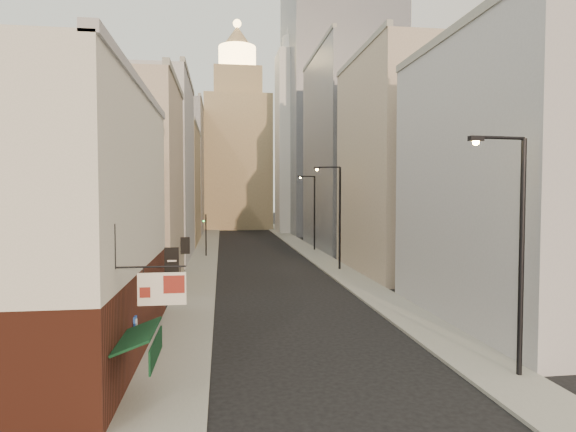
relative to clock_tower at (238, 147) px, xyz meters
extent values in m
cube|color=gray|center=(-5.50, -37.00, -17.56)|extent=(3.00, 140.00, 0.15)
cube|color=gray|center=(7.50, -37.00, -17.56)|extent=(3.00, 140.00, 0.15)
cube|color=#532317|center=(-10.00, -83.00, -15.63)|extent=(6.00, 16.00, 4.00)
cube|color=beige|center=(-10.00, -83.00, -9.63)|extent=(6.00, 16.00, 8.00)
cube|color=#A4A4A9|center=(-7.20, -83.00, -5.53)|extent=(0.60, 16.00, 0.40)
cylinder|color=black|center=(-5.90, -89.00, -12.73)|extent=(2.40, 0.06, 0.06)
cube|color=beige|center=(-5.50, -89.00, -13.48)|extent=(1.60, 0.06, 1.10)
cube|color=maroon|center=(-5.10, -89.00, -13.33)|extent=(0.70, 0.10, 0.60)
cube|color=maroon|center=(-6.05, -89.00, -13.58)|extent=(0.35, 0.10, 0.35)
cube|color=black|center=(-6.35, -88.80, -15.08)|extent=(1.25, 3.00, 0.52)
cube|color=black|center=(-5.75, -88.80, -15.58)|extent=(0.06, 3.00, 0.80)
cube|color=#1E49B6|center=(-6.95, -85.80, -15.43)|extent=(0.08, 0.40, 0.50)
cube|color=black|center=(-6.30, -78.00, -14.03)|extent=(0.80, 0.08, 1.50)
cube|color=black|center=(-6.30, -68.00, -14.23)|extent=(0.70, 0.08, 1.30)
cube|color=gray|center=(-11.00, -66.00, -9.63)|extent=(8.00, 12.00, 16.00)
cube|color=#A4A4A9|center=(-11.00, -50.00, -7.63)|extent=(8.00, 16.00, 20.00)
cube|color=#917B57|center=(-11.00, -32.00, -9.13)|extent=(8.00, 18.00, 17.00)
cube|color=gray|center=(-11.00, -12.00, -5.63)|extent=(8.00, 20.00, 24.00)
cube|color=#A4A4A9|center=(13.00, -80.00, -9.63)|extent=(8.00, 16.00, 16.00)
cube|color=gray|center=(13.00, -62.00, -7.63)|extent=(8.00, 16.00, 20.00)
cube|color=gray|center=(13.00, -42.00, -4.63)|extent=(8.00, 20.00, 26.00)
cube|color=gray|center=(19.00, -14.00, 7.37)|extent=(20.00, 22.00, 50.00)
cube|color=#917B57|center=(0.00, 0.00, -3.63)|extent=(14.00, 14.00, 28.00)
cube|color=#917B57|center=(0.00, 0.00, 13.37)|extent=(10.00, 10.00, 6.00)
cylinder|color=#FFCC72|center=(0.00, 0.00, 18.87)|extent=(8.00, 8.00, 5.00)
cone|color=#917B57|center=(0.00, 0.00, 23.37)|extent=(7.00, 7.00, 5.00)
sphere|color=#FFCC72|center=(0.00, 0.00, 26.37)|extent=(1.80, 1.80, 1.80)
cube|color=silver|center=(11.00, -14.00, -0.63)|extent=(8.00, 8.00, 34.00)
cylinder|color=silver|center=(11.00, -14.00, 17.87)|extent=(6.00, 6.00, 3.00)
sphere|color=#A4A4A9|center=(11.00, -14.00, 20.37)|extent=(4.40, 4.40, 4.40)
cylinder|color=black|center=(11.00, -14.00, 22.87)|extent=(0.60, 0.60, 2.00)
cylinder|color=black|center=(8.20, -88.00, -12.88)|extent=(0.21, 0.21, 9.50)
cylinder|color=black|center=(7.15, -88.09, -8.14)|extent=(2.11, 0.30, 0.13)
cube|color=black|center=(6.10, -88.18, -8.19)|extent=(0.60, 0.28, 0.19)
sphere|color=#F3B23C|center=(6.10, -88.18, -8.33)|extent=(0.25, 0.25, 0.25)
cylinder|color=black|center=(7.70, -60.54, -12.67)|extent=(0.22, 0.22, 9.92)
cylinder|color=black|center=(6.64, -60.25, -7.71)|extent=(2.16, 0.70, 0.13)
cube|color=black|center=(5.58, -59.96, -7.77)|extent=(0.65, 0.39, 0.20)
sphere|color=#F3B23C|center=(5.58, -59.96, -7.91)|extent=(0.26, 0.26, 0.26)
cylinder|color=black|center=(8.39, -44.32, -12.82)|extent=(0.21, 0.21, 9.63)
cylinder|color=black|center=(7.39, -44.70, -8.00)|extent=(2.05, 0.88, 0.13)
cube|color=black|center=(6.39, -45.08, -8.05)|extent=(0.63, 0.43, 0.19)
sphere|color=#F3B23C|center=(6.39, -45.08, -8.19)|extent=(0.26, 0.26, 0.26)
cylinder|color=black|center=(-5.36, -48.65, -15.13)|extent=(0.16, 0.16, 5.00)
imported|color=black|center=(-5.36, -48.65, -13.43)|extent=(0.44, 0.44, 1.32)
sphere|color=#19E533|center=(-5.61, -48.65, -13.43)|extent=(0.16, 0.16, 0.16)
camera|label=1|loc=(-3.49, -105.40, -10.32)|focal=30.00mm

